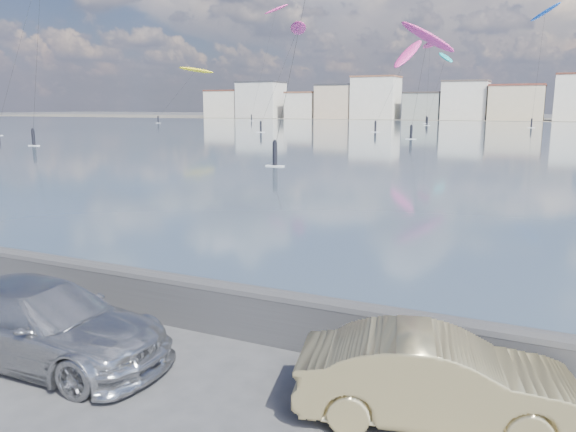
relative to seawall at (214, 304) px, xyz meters
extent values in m
plane|color=#333335|center=(0.00, -2.70, -0.58)|extent=(700.00, 700.00, 0.00)
cube|color=#34505E|center=(0.00, 88.80, -0.58)|extent=(500.00, 177.00, 0.00)
cube|color=#4C473D|center=(0.00, 197.30, -0.57)|extent=(500.00, 60.00, 0.00)
cube|color=#28282B|center=(0.00, 0.00, -0.13)|extent=(400.00, 0.35, 0.90)
cylinder|color=#28282B|center=(0.00, 0.00, 0.32)|extent=(400.00, 0.36, 0.36)
cube|color=beige|center=(-112.00, 183.30, 4.42)|extent=(14.00, 11.00, 10.00)
cube|color=#562D23|center=(-112.00, 183.30, 9.72)|extent=(14.28, 11.22, 0.60)
cube|color=beige|center=(-96.50, 183.30, 5.92)|extent=(16.00, 12.00, 13.00)
cube|color=#2D2D33|center=(-96.50, 183.30, 12.72)|extent=(16.32, 12.24, 0.60)
cube|color=beige|center=(-79.00, 183.30, 3.92)|extent=(11.00, 10.00, 9.00)
cube|color=brown|center=(-79.00, 183.30, 8.72)|extent=(11.22, 10.20, 0.60)
cube|color=#CCB293|center=(-66.00, 183.30, 5.17)|extent=(13.00, 11.00, 11.50)
cube|color=#2D2D33|center=(-66.00, 183.30, 11.22)|extent=(13.26, 11.22, 0.60)
cube|color=silver|center=(-51.50, 183.30, 6.42)|extent=(15.00, 12.00, 14.00)
cube|color=brown|center=(-51.50, 183.30, 13.72)|extent=(15.30, 12.24, 0.60)
cube|color=gray|center=(-35.00, 183.30, 3.67)|extent=(12.00, 10.00, 8.50)
cube|color=#383330|center=(-35.00, 183.30, 8.22)|extent=(12.24, 10.20, 0.60)
cube|color=silver|center=(-21.50, 183.30, 5.42)|extent=(14.00, 11.00, 12.00)
cube|color=#4C423D|center=(-21.50, 183.30, 11.72)|extent=(14.28, 11.22, 0.60)
cube|color=beige|center=(-6.00, 183.30, 4.67)|extent=(16.00, 13.00, 10.50)
cube|color=brown|center=(-6.00, 183.30, 10.22)|extent=(16.32, 13.26, 0.60)
imported|color=#AEAFB4|center=(-2.01, -2.38, 0.12)|extent=(4.89, 2.14, 1.40)
imported|color=tan|center=(4.61, -1.40, 0.07)|extent=(4.16, 2.31, 1.30)
ellipsoid|color=#E5338C|center=(-11.92, 75.48, 13.58)|extent=(8.69, 4.56, 5.69)
cube|color=white|center=(-11.86, 67.41, -0.53)|extent=(1.40, 0.42, 0.08)
cylinder|color=black|center=(-11.86, 67.41, 0.37)|extent=(0.36, 0.36, 1.70)
sphere|color=black|center=(-11.86, 67.41, 1.27)|extent=(0.28, 0.28, 0.28)
cylinder|color=black|center=(-11.89, 71.45, 7.15)|extent=(0.09, 8.10, 12.88)
cube|color=white|center=(-47.33, 36.33, -0.53)|extent=(1.40, 0.42, 0.08)
cylinder|color=black|center=(-47.33, 36.33, 0.37)|extent=(0.36, 0.36, 1.70)
sphere|color=black|center=(-47.33, 36.33, 1.27)|extent=(0.28, 0.28, 0.28)
ellipsoid|color=#E5338C|center=(-26.42, 147.79, 19.91)|extent=(6.62, 7.81, 2.24)
cube|color=white|center=(-24.44, 137.90, -0.53)|extent=(1.40, 0.42, 0.08)
cylinder|color=black|center=(-24.44, 137.90, 0.37)|extent=(0.36, 0.36, 1.70)
sphere|color=black|center=(-24.44, 137.90, 1.27)|extent=(0.28, 0.28, 0.28)
cylinder|color=black|center=(-25.43, 142.85, 10.31)|extent=(2.02, 9.92, 19.20)
ellipsoid|color=blue|center=(1.71, 127.41, 23.44)|extent=(7.13, 6.09, 4.31)
cube|color=white|center=(1.16, 118.32, -0.53)|extent=(1.40, 0.42, 0.08)
cylinder|color=black|center=(1.16, 118.32, 0.37)|extent=(0.36, 0.36, 1.70)
sphere|color=black|center=(1.16, 118.32, 1.27)|extent=(0.28, 0.28, 0.28)
cylinder|color=black|center=(1.43, 122.86, 12.08)|extent=(0.58, 9.12, 22.74)
ellipsoid|color=#19BFBF|center=(-19.46, 132.61, 15.27)|extent=(5.85, 7.59, 3.78)
cube|color=white|center=(-21.27, 123.62, -0.53)|extent=(1.40, 0.42, 0.08)
cylinder|color=black|center=(-21.27, 123.62, 0.37)|extent=(0.36, 0.36, 1.70)
sphere|color=black|center=(-21.27, 123.62, 1.27)|extent=(0.28, 0.28, 0.28)
cylinder|color=black|center=(-20.36, 128.11, 8.00)|extent=(1.85, 9.02, 14.57)
ellipsoid|color=#E5338C|center=(-20.52, 99.53, 13.51)|extent=(5.33, 10.16, 6.79)
cube|color=white|center=(-22.32, 85.69, -0.53)|extent=(1.40, 0.42, 0.08)
cylinder|color=black|center=(-22.32, 85.69, 0.37)|extent=(0.36, 0.36, 1.70)
sphere|color=black|center=(-22.32, 85.69, 1.27)|extent=(0.28, 0.28, 0.28)
cylinder|color=black|center=(-21.42, 92.61, 7.11)|extent=(1.83, 13.86, 12.81)
ellipsoid|color=yellow|center=(-86.93, 126.72, 13.79)|extent=(10.45, 6.05, 2.72)
cube|color=white|center=(-89.85, 112.65, -0.53)|extent=(1.40, 0.42, 0.08)
cylinder|color=black|center=(-89.85, 112.65, 0.37)|extent=(0.36, 0.36, 1.70)
sphere|color=black|center=(-89.85, 112.65, 1.27)|extent=(0.28, 0.28, 0.28)
cylinder|color=black|center=(-88.39, 119.69, 7.25)|extent=(2.96, 14.10, 13.09)
cylinder|color=black|center=(-69.98, 55.82, 16.24)|extent=(2.32, 11.08, 31.06)
ellipsoid|color=#E5338C|center=(-37.72, 87.38, 17.63)|extent=(7.55, 9.57, 2.64)
cube|color=white|center=(-39.88, 76.76, -0.53)|extent=(1.40, 0.42, 0.08)
cylinder|color=black|center=(-39.88, 76.76, 0.37)|extent=(0.36, 0.36, 1.70)
sphere|color=black|center=(-39.88, 76.76, 1.27)|extent=(0.28, 0.28, 0.28)
cylinder|color=black|center=(-38.80, 82.07, 9.17)|extent=(2.19, 10.66, 16.92)
cube|color=white|center=(-12.90, 28.39, -0.53)|extent=(1.40, 0.42, 0.08)
cylinder|color=black|center=(-12.90, 28.39, 0.37)|extent=(0.36, 0.36, 1.70)
sphere|color=black|center=(-12.90, 28.39, 1.27)|extent=(0.28, 0.28, 0.28)
ellipsoid|color=#E5338C|center=(-76.88, 157.29, 33.81)|extent=(8.08, 5.68, 3.92)
cube|color=white|center=(-78.05, 142.35, -0.53)|extent=(1.40, 0.42, 0.08)
cylinder|color=black|center=(-78.05, 142.35, 0.37)|extent=(0.36, 0.36, 1.70)
sphere|color=black|center=(-78.05, 142.35, 1.27)|extent=(0.28, 0.28, 0.28)
cylinder|color=black|center=(-77.47, 149.82, 17.26)|extent=(1.20, 14.97, 33.10)
camera|label=1|loc=(5.83, -8.90, 3.83)|focal=35.00mm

